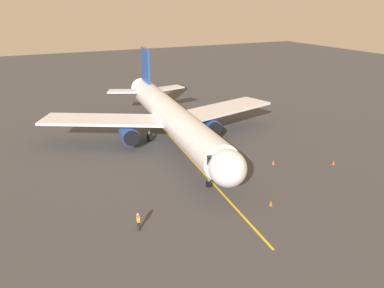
# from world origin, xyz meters

# --- Properties ---
(ground_plane) EXTENTS (220.00, 220.00, 0.00)m
(ground_plane) POSITION_xyz_m (0.00, 0.00, 0.00)
(ground_plane) COLOR #424244
(apron_lead_in_line) EXTENTS (5.23, 39.72, 0.01)m
(apron_lead_in_line) POSITION_xyz_m (-1.07, 7.11, 0.01)
(apron_lead_in_line) COLOR yellow
(apron_lead_in_line) RESTS_ON ground
(airplane) EXTENTS (34.53, 40.32, 11.50)m
(airplane) POSITION_xyz_m (-1.11, 0.84, 4.00)
(airplane) COLOR white
(airplane) RESTS_ON ground
(ground_crew_marshaller) EXTENTS (0.30, 0.43, 1.71)m
(ground_crew_marshaller) POSITION_xyz_m (10.20, 19.45, 0.89)
(ground_crew_marshaller) COLOR #23232D
(ground_crew_marshaller) RESTS_ON ground
(ground_crew_wing_walker) EXTENTS (0.45, 0.33, 1.71)m
(ground_crew_wing_walker) POSITION_xyz_m (-4.37, 8.36, 0.89)
(ground_crew_wing_walker) COLOR #23232D
(ground_crew_wing_walker) RESTS_ON ground
(tug_near_nose) EXTENTS (2.11, 2.63, 1.50)m
(tug_near_nose) POSITION_xyz_m (-4.79, -11.68, 0.70)
(tug_near_nose) COLOR #2D3899
(tug_near_nose) RESTS_ON ground
(safety_cone_nose_left) EXTENTS (0.32, 0.32, 0.55)m
(safety_cone_nose_left) POSITION_xyz_m (-9.36, 12.56, 0.28)
(safety_cone_nose_left) COLOR #F2590F
(safety_cone_nose_left) RESTS_ON ground
(safety_cone_nose_right) EXTENTS (0.32, 0.32, 0.55)m
(safety_cone_nose_right) POSITION_xyz_m (-2.83, 20.86, 0.28)
(safety_cone_nose_right) COLOR #F2590F
(safety_cone_nose_right) RESTS_ON ground
(safety_cone_wing_port) EXTENTS (0.32, 0.32, 0.55)m
(safety_cone_wing_port) POSITION_xyz_m (-15.92, 15.78, 0.28)
(safety_cone_wing_port) COLOR #F2590F
(safety_cone_wing_port) RESTS_ON ground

